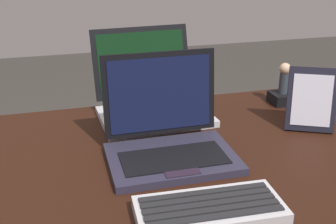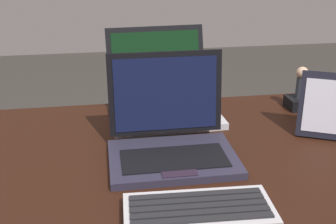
% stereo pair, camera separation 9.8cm
% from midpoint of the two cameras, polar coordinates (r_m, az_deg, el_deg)
% --- Properties ---
extents(desk, '(1.56, 0.83, 0.75)m').
position_cam_midpoint_polar(desk, '(1.10, -5.96, -10.70)').
color(desk, black).
rests_on(desk, ground).
extents(laptop_front, '(0.31, 0.24, 0.25)m').
position_cam_midpoint_polar(laptop_front, '(1.07, -2.60, -3.51)').
color(laptop_front, '#262435').
rests_on(laptop_front, desk).
extents(laptop_rear, '(0.34, 0.31, 0.25)m').
position_cam_midpoint_polar(laptop_rear, '(1.32, -4.40, 1.71)').
color(laptop_rear, '#B9B4BC').
rests_on(laptop_rear, desk).
extents(external_keyboard, '(0.30, 0.14, 0.03)m').
position_cam_midpoint_polar(external_keyboard, '(0.87, 2.30, -13.08)').
color(external_keyboard, '#B5B2B8').
rests_on(external_keyboard, desk).
extents(photo_frame, '(0.15, 0.11, 0.18)m').
position_cam_midpoint_polar(photo_frame, '(1.25, 16.53, 1.51)').
color(photo_frame, black).
rests_on(photo_frame, desk).
extents(figurine_stand, '(0.07, 0.07, 0.04)m').
position_cam_midpoint_polar(figurine_stand, '(1.45, 13.13, 1.78)').
color(figurine_stand, black).
rests_on(figurine_stand, desk).
extents(figurine, '(0.04, 0.04, 0.10)m').
position_cam_midpoint_polar(figurine, '(1.43, 13.40, 4.62)').
color(figurine, '#2E363F').
rests_on(figurine, figurine_stand).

